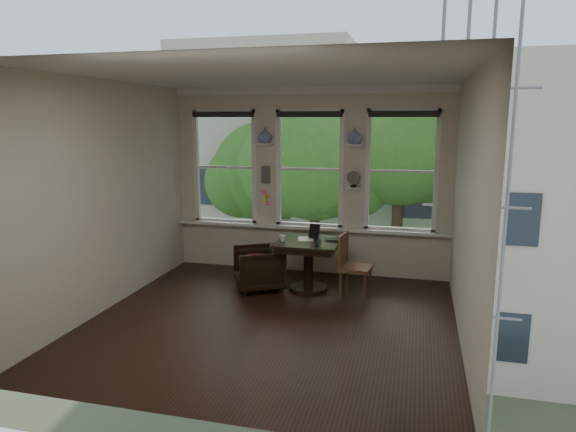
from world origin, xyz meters
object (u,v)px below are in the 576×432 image
(table, at_px, (308,265))
(laptop, at_px, (334,241))
(mug, at_px, (283,238))
(armchair_left, at_px, (259,268))
(side_chair_right, at_px, (356,267))

(table, bearing_deg, laptop, 6.71)
(mug, bearing_deg, laptop, 13.75)
(armchair_left, relative_size, side_chair_right, 0.76)
(armchair_left, distance_m, side_chair_right, 1.46)
(armchair_left, bearing_deg, table, 72.27)
(table, distance_m, laptop, 0.54)
(laptop, bearing_deg, table, -167.06)
(table, relative_size, side_chair_right, 0.98)
(side_chair_right, bearing_deg, armchair_left, 94.21)
(armchair_left, height_order, mug, mug)
(laptop, bearing_deg, side_chair_right, -29.07)
(armchair_left, bearing_deg, mug, 61.46)
(table, distance_m, mug, 0.56)
(armchair_left, xyz_separation_m, mug, (0.38, -0.01, 0.48))
(table, xyz_separation_m, side_chair_right, (0.72, -0.21, 0.09))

